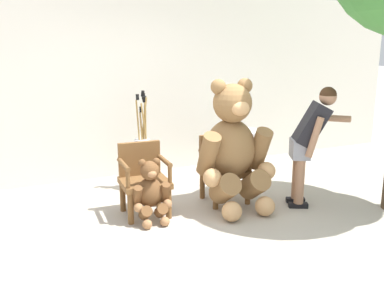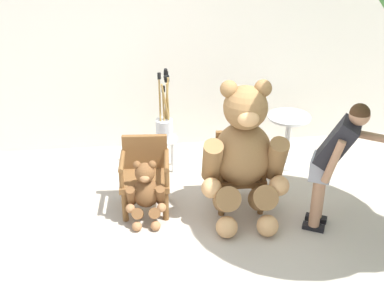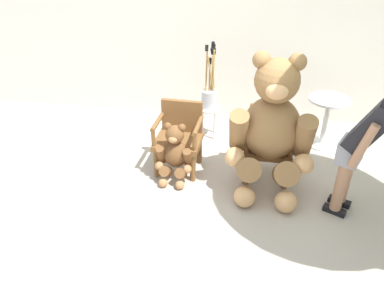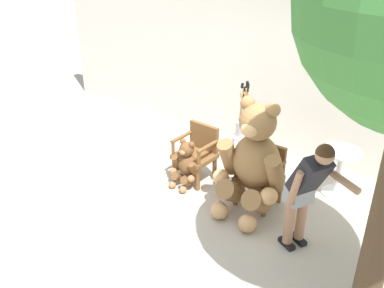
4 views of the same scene
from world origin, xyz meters
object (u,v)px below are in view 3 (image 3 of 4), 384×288
object	(u,v)px
white_stool	(209,114)
brush_bucket	(209,93)
wooden_chair_right	(268,141)
wooden_chair_left	(179,135)
teddy_bear_large	(272,127)
round_side_table	(326,117)
person_visitor	(366,140)
teddy_bear_small	(175,153)

from	to	relation	value
white_stool	brush_bucket	bearing A→B (deg)	-9.80
wooden_chair_right	white_stool	world-z (taller)	wooden_chair_right
wooden_chair_left	teddy_bear_large	bearing A→B (deg)	-13.83
wooden_chair_right	teddy_bear_large	size ratio (longest dim) A/B	0.53
teddy_bear_large	round_side_table	distance (m)	1.41
person_visitor	brush_bucket	world-z (taller)	person_visitor
brush_bucket	person_visitor	bearing A→B (deg)	-41.73
wooden_chair_left	round_side_table	bearing A→B (deg)	23.43
wooden_chair_right	brush_bucket	bearing A→B (deg)	132.85
wooden_chair_left	person_visitor	distance (m)	2.12
teddy_bear_large	person_visitor	world-z (taller)	teddy_bear_large
wooden_chair_left	wooden_chair_right	xyz separation A→B (m)	(1.10, 0.00, 0.00)
wooden_chair_right	white_stool	xyz separation A→B (m)	(-0.82, 0.88, -0.11)
teddy_bear_small	wooden_chair_left	bearing A→B (deg)	88.74
wooden_chair_left	teddy_bear_small	world-z (taller)	wooden_chair_left
white_stool	brush_bucket	world-z (taller)	brush_bucket
brush_bucket	round_side_table	world-z (taller)	brush_bucket
round_side_table	wooden_chair_left	bearing A→B (deg)	-156.57
teddy_bear_large	white_stool	size ratio (longest dim) A/B	3.53
wooden_chair_right	teddy_bear_large	distance (m)	0.43
person_visitor	white_stool	world-z (taller)	person_visitor
person_visitor	brush_bucket	distance (m)	2.28
wooden_chair_right	teddy_bear_large	world-z (taller)	teddy_bear_large
brush_bucket	round_side_table	distance (m)	1.65
wooden_chair_left	teddy_bear_small	size ratio (longest dim) A/B	1.14
wooden_chair_left	person_visitor	size ratio (longest dim) A/B	0.56
teddy_bear_large	round_side_table	world-z (taller)	teddy_bear_large
wooden_chair_right	teddy_bear_small	world-z (taller)	wooden_chair_right
white_stool	person_visitor	bearing A→B (deg)	-41.67
teddy_bear_large	brush_bucket	world-z (taller)	teddy_bear_large
round_side_table	person_visitor	bearing A→B (deg)	-87.50
white_stool	brush_bucket	distance (m)	0.32
person_visitor	round_side_table	distance (m)	1.53
teddy_bear_small	wooden_chair_right	bearing A→B (deg)	14.33
teddy_bear_large	white_stool	xyz separation A→B (m)	(-0.81, 1.15, -0.44)
teddy_bear_small	round_side_table	bearing A→B (deg)	30.07
brush_bucket	teddy_bear_small	bearing A→B (deg)	-104.02
teddy_bear_large	person_visitor	bearing A→B (deg)	-22.33
white_stool	round_side_table	world-z (taller)	round_side_table
teddy_bear_small	person_visitor	world-z (taller)	person_visitor
teddy_bear_small	brush_bucket	xyz separation A→B (m)	(0.29, 1.16, 0.31)
wooden_chair_left	round_side_table	size ratio (longest dim) A/B	1.19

